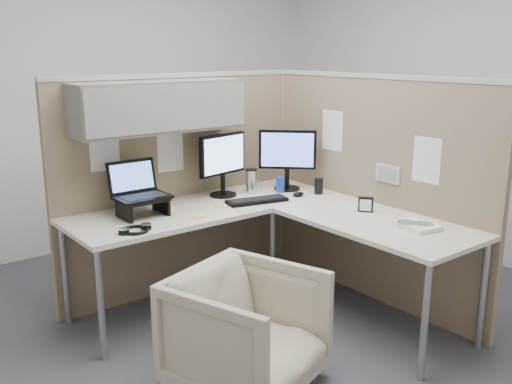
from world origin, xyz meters
TOP-DOWN VIEW (x-y plane):
  - ground at (0.00, 0.00)m, footprint 4.50×4.50m
  - partition_back at (-0.22, 0.83)m, footprint 2.00×0.36m
  - partition_right at (0.90, -0.07)m, footprint 0.07×2.03m
  - desk at (0.12, 0.13)m, footprint 2.00×1.98m
  - office_chair at (-0.55, -0.50)m, footprint 0.87×0.84m
  - monitor_left at (0.13, 0.69)m, footprint 0.44×0.20m
  - monitor_right at (0.63, 0.54)m, footprint 0.34×0.33m
  - laptop_station at (-0.59, 0.60)m, footprint 0.34×0.29m
  - keyboard at (0.21, 0.38)m, footprint 0.46×0.24m
  - mouse at (0.56, 0.33)m, footprint 0.10×0.07m
  - travel_mug at (0.34, 0.62)m, footprint 0.09×0.09m
  - soda_can_green at (0.73, 0.29)m, footprint 0.07×0.07m
  - soda_can_silver at (0.54, 0.51)m, footprint 0.07×0.07m
  - sticky_note_b at (0.01, 0.26)m, footprint 0.08×0.08m
  - sticky_note_c at (-0.38, 0.64)m, footprint 0.10×0.10m
  - sticky_note_d at (-0.05, 0.44)m, footprint 0.09×0.09m
  - sticky_note_a at (-0.31, 0.33)m, footprint 0.09×0.09m
  - headphones at (-0.78, 0.30)m, footprint 0.21×0.18m
  - paper_stack at (0.61, -0.70)m, footprint 0.23×0.28m
  - desk_clock at (0.64, -0.26)m, footprint 0.09×0.10m

SIDE VIEW (x-z plane):
  - ground at x=0.00m, z-range 0.00..0.00m
  - office_chair at x=-0.55m, z-range 0.00..0.72m
  - desk at x=0.12m, z-range 0.32..1.05m
  - sticky_note_b at x=0.01m, z-range 0.73..0.74m
  - sticky_note_c at x=-0.38m, z-range 0.73..0.74m
  - sticky_note_d at x=-0.05m, z-range 0.73..0.74m
  - sticky_note_a at x=-0.31m, z-range 0.73..0.74m
  - keyboard at x=0.21m, z-range 0.73..0.75m
  - headphones at x=-0.78m, z-range 0.73..0.76m
  - paper_stack at x=0.61m, z-range 0.73..0.76m
  - mouse at x=0.56m, z-range 0.73..0.76m
  - desk_clock at x=0.64m, z-range 0.73..0.83m
  - soda_can_green at x=0.73m, z-range 0.73..0.85m
  - soda_can_silver at x=0.54m, z-range 0.73..0.85m
  - partition_right at x=0.90m, z-range 0.00..1.63m
  - travel_mug at x=0.34m, z-range 0.73..0.92m
  - laptop_station at x=-0.59m, z-range 0.69..1.04m
  - monitor_left at x=0.13m, z-range 0.77..1.24m
  - monitor_right at x=0.63m, z-range 0.77..1.24m
  - partition_back at x=-0.22m, z-range 0.28..1.91m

